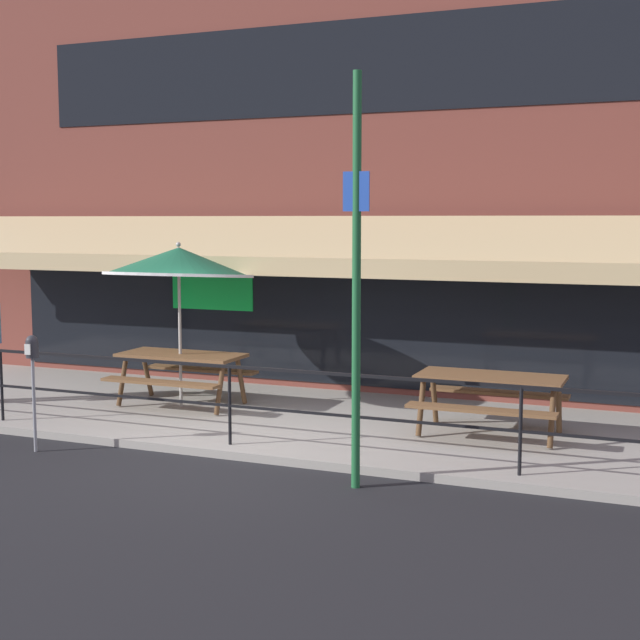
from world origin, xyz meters
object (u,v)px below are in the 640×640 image
(picnic_table_left, at_px, (181,364))
(parking_meter_near, at_px, (32,358))
(patio_umbrella_left, at_px, (179,263))
(street_sign_pole, at_px, (356,279))
(picnic_table_centre, at_px, (490,388))

(picnic_table_left, height_order, parking_meter_near, parking_meter_near)
(picnic_table_left, bearing_deg, patio_umbrella_left, -90.00)
(patio_umbrella_left, distance_m, parking_meter_near, 2.80)
(street_sign_pole, bearing_deg, parking_meter_near, -178.68)
(picnic_table_centre, xyz_separation_m, parking_meter_near, (-5.01, -2.47, 0.44))
(patio_umbrella_left, bearing_deg, picnic_table_left, 90.00)
(parking_meter_near, bearing_deg, street_sign_pole, 1.32)
(picnic_table_centre, height_order, street_sign_pole, street_sign_pole)
(picnic_table_centre, bearing_deg, patio_umbrella_left, 178.88)
(parking_meter_near, bearing_deg, picnic_table_left, 78.98)
(patio_umbrella_left, relative_size, parking_meter_near, 1.67)
(picnic_table_centre, height_order, patio_umbrella_left, patio_umbrella_left)
(patio_umbrella_left, xyz_separation_m, street_sign_pole, (3.58, -2.46, 0.01))
(patio_umbrella_left, height_order, parking_meter_near, patio_umbrella_left)
(picnic_table_left, xyz_separation_m, picnic_table_centre, (4.51, -0.12, 0.00))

